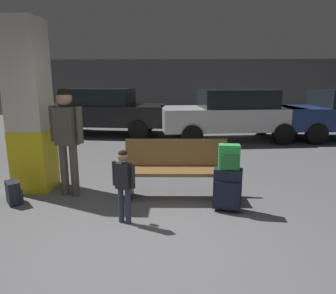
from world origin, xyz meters
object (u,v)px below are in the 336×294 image
Objects in this scene: parked_car_near at (232,113)px; parked_car_far at (103,110)px; child at (124,179)px; structural_pillar at (30,108)px; bench at (176,170)px; backpack_dark_floor at (14,193)px; suitcase at (228,189)px; backpack_bright at (229,157)px; adult at (66,131)px.

parked_car_near is 1.02× the size of parked_car_far.
child is at bearing -111.85° from parked_car_near.
structural_pillar is at bearing 145.40° from child.
parked_car_near is at bearing 71.17° from bench.
backpack_dark_floor is at bearing 162.88° from child.
suitcase is 0.45m from backpack_bright.
structural_pillar is at bearing -88.16° from parked_car_far.
parked_car_near is (3.94, 4.38, -0.54)m from structural_pillar.
parked_car_far is (-0.13, 5.84, 0.64)m from backpack_dark_floor.
parked_car_far reaches higher than bench.
parked_car_far reaches higher than child.
structural_pillar is at bearing 173.38° from bench.
parked_car_near is at bearing -11.21° from parked_car_far.
structural_pillar reaches higher than parked_car_far.
structural_pillar reaches higher than backpack_dark_floor.
bench is at bearing -65.30° from parked_car_far.
adult reaches higher than suitcase.
backpack_bright is at bearing -61.49° from parked_car_far.
backpack_bright is at bearing -2.12° from backpack_dark_floor.
parked_car_near is at bearing 80.39° from backpack_bright.
structural_pillar is 1.68× the size of bench.
suitcase is at bearing 17.31° from child.
adult is (-1.68, 0.01, 0.59)m from bench.
suitcase is 0.63× the size of child.
structural_pillar is at bearing 166.17° from backpack_bright.
backpack_bright reaches higher than backpack_dark_floor.
backpack_bright is 0.08× the size of parked_car_far.
backpack_dark_floor is at bearing -93.43° from structural_pillar.
parked_car_near is (0.87, 5.14, 0.03)m from backpack_bright.
bench is 0.38× the size of parked_car_near.
backpack_bright is (0.00, -0.00, 0.45)m from suitcase.
bench is 4.76× the size of backpack_dark_floor.
parked_car_near and parked_car_far have the same top height.
child is at bearing -162.72° from backpack_bright.
backpack_bright is 3.16m from backpack_dark_floor.
child is (-1.36, -0.42, 0.27)m from suitcase.
backpack_bright is 5.21m from parked_car_near.
parked_car_far is at bearing 114.70° from bench.
backpack_bright is 0.08× the size of parked_car_near.
parked_car_near reaches higher than suitcase.
backpack_bright is 6.77m from parked_car_far.
adult reaches higher than parked_car_far.
child is 2.81× the size of backpack_dark_floor.
bench is at bearing -108.83° from parked_car_near.
adult is at bearing 179.75° from bench.
suitcase is 0.14× the size of parked_car_near.
adult reaches higher than parked_car_near.
structural_pillar reaches higher than parked_car_near.
parked_car_near is at bearing 80.38° from suitcase.
parked_car_far is (-1.87, 6.37, 0.22)m from child.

